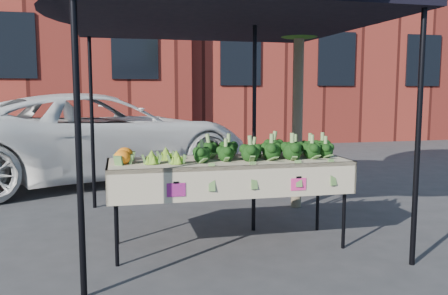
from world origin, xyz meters
TOP-DOWN VIEW (x-y plane):
  - ground at (0.00, 0.00)m, footprint 90.00×90.00m
  - table at (-0.03, -0.06)m, footprint 2.42×0.85m
  - canopy at (0.03, 0.49)m, footprint 3.16×3.16m
  - broccoli_heap at (0.36, -0.03)m, footprint 1.57×0.54m
  - romanesco_cluster at (-0.70, -0.07)m, footprint 0.41×0.45m
  - cauliflower_pair at (-1.07, 0.01)m, footprint 0.21×0.41m
  - vehicle at (-1.40, 4.18)m, footprint 2.31×2.94m
  - street_tree at (1.28, 1.32)m, footprint 2.03×2.03m
  - building_right at (7.00, 12.50)m, footprint 12.00×8.00m

SIDE VIEW (x-z plane):
  - ground at x=0.00m, z-range 0.00..0.00m
  - table at x=-0.03m, z-range 0.00..0.90m
  - cauliflower_pair at x=-1.07m, z-range 0.90..1.06m
  - romanesco_cluster at x=-0.70m, z-range 0.90..1.08m
  - broccoli_heap at x=0.36m, z-range 0.90..1.13m
  - canopy at x=0.03m, z-range 0.00..2.74m
  - street_tree at x=1.28m, z-range 0.00..4.00m
  - vehicle at x=-1.40m, z-range 0.00..5.57m
  - building_right at x=7.00m, z-range 0.00..8.50m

